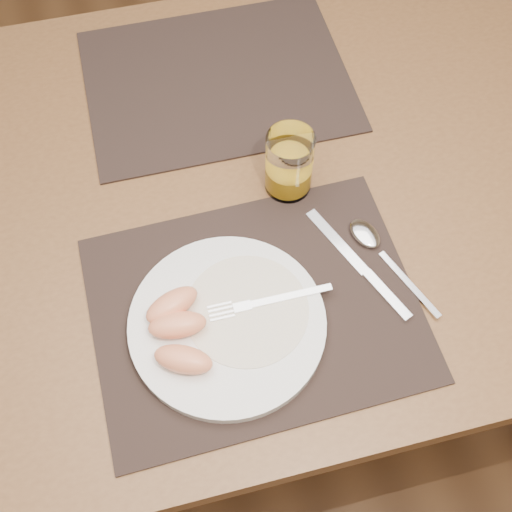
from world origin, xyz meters
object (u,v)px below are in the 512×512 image
object	(u,v)px
fork	(260,303)
knife	(366,272)
table	(235,212)
placemat_near	(255,308)
juice_glass	(289,166)
placemat_far	(217,80)
plate	(227,324)
spoon	(371,241)

from	to	relation	value
fork	knife	distance (m)	0.16
table	placemat_near	xyz separation A→B (m)	(-0.02, -0.22, 0.09)
knife	juice_glass	xyz separation A→B (m)	(-0.07, 0.18, 0.05)
fork	juice_glass	size ratio (longest dim) A/B	1.60
placemat_far	knife	size ratio (longest dim) A/B	2.14
table	knife	size ratio (longest dim) A/B	6.67
placemat_near	juice_glass	xyz separation A→B (m)	(0.10, 0.19, 0.05)
plate	placemat_near	bearing A→B (deg)	22.45
placemat_near	fork	xyz separation A→B (m)	(0.01, -0.00, 0.02)
fork	spoon	world-z (taller)	fork
table	spoon	size ratio (longest dim) A/B	7.50
placemat_near	placemat_far	world-z (taller)	same
fork	table	bearing A→B (deg)	86.13
plate	fork	xyz separation A→B (m)	(0.05, 0.01, 0.01)
knife	spoon	distance (m)	0.05
spoon	juice_glass	bearing A→B (deg)	124.61
spoon	plate	bearing A→B (deg)	-161.48
plate	fork	bearing A→B (deg)	16.93
table	placemat_far	world-z (taller)	placemat_far
placemat_far	fork	world-z (taller)	fork
knife	juice_glass	size ratio (longest dim) A/B	1.93
plate	knife	world-z (taller)	plate
placemat_near	juice_glass	distance (m)	0.22
placemat_near	spoon	size ratio (longest dim) A/B	2.41
table	placemat_far	distance (m)	0.24
spoon	juice_glass	size ratio (longest dim) A/B	1.71
fork	spoon	bearing A→B (deg)	18.94
placemat_near	placemat_far	distance (m)	0.44
placemat_far	knife	bearing A→B (deg)	-73.57
juice_glass	spoon	bearing A→B (deg)	-55.39
table	knife	distance (m)	0.27
table	juice_glass	bearing A→B (deg)	-18.78
knife	spoon	bearing A→B (deg)	62.45
plate	knife	bearing A→B (deg)	8.70
placemat_far	table	bearing A→B (deg)	-95.51
spoon	knife	bearing A→B (deg)	-117.55
table	plate	distance (m)	0.26
knife	placemat_near	bearing A→B (deg)	-175.12
placemat_near	plate	xyz separation A→B (m)	(-0.04, -0.02, 0.01)
plate	knife	xyz separation A→B (m)	(0.21, 0.03, -0.01)
placemat_near	fork	world-z (taller)	fork
placemat_near	knife	size ratio (longest dim) A/B	2.14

